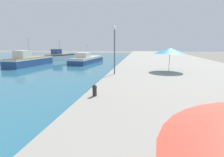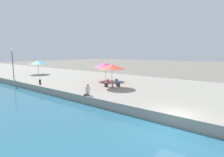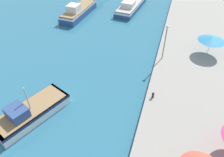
{
  "view_description": "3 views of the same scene",
  "coord_description": "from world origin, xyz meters",
  "views": [
    {
      "loc": [
        3.22,
        7.73,
        3.68
      ],
      "look_at": [
        1.5,
        18.22,
        1.58
      ],
      "focal_mm": 28.0,
      "sensor_mm": 36.0,
      "label": 1
    },
    {
      "loc": [
        -10.64,
        -3.4,
        4.64
      ],
      "look_at": [
        4.91,
        8.85,
        1.78
      ],
      "focal_mm": 28.0,
      "sensor_mm": 36.0,
      "label": 2
    },
    {
      "loc": [
        1.45,
        0.38,
        16.6
      ],
      "look_at": [
        -4.0,
        18.0,
        1.38
      ],
      "focal_mm": 35.0,
      "sensor_mm": 36.0,
      "label": 3
    }
  ],
  "objects": [
    {
      "name": "fishing_boat_mid",
      "position": [
        -15.6,
        34.9,
        0.95
      ],
      "size": [
        3.41,
        9.76,
        4.62
      ],
      "rotation": [
        0.0,
        0.0,
        -0.06
      ],
      "color": "navy",
      "rests_on": "water_basin"
    },
    {
      "name": "lamppost",
      "position": [
        0.71,
        24.5,
        3.87
      ],
      "size": [
        0.36,
        0.36,
        4.56
      ],
      "color": "#565B60",
      "rests_on": "quay_promenade"
    },
    {
      "name": "quay_promenade",
      "position": [
        8.0,
        37.0,
        0.39
      ],
      "size": [
        16.0,
        90.0,
        0.78
      ],
      "color": "gray",
      "rests_on": "ground_plane"
    },
    {
      "name": "fishing_boat_distant",
      "position": [
        -15.67,
        46.75,
        0.91
      ],
      "size": [
        4.87,
        7.58,
        4.39
      ],
      "rotation": [
        0.0,
        0.0,
        -0.32
      ],
      "color": "silver",
      "rests_on": "water_basin"
    },
    {
      "name": "fishing_boat_far",
      "position": [
        -7.22,
        40.82,
        0.77
      ],
      "size": [
        4.13,
        11.02,
        3.66
      ],
      "rotation": [
        0.0,
        0.0,
        -0.1
      ],
      "color": "navy",
      "rests_on": "water_basin"
    },
    {
      "name": "mooring_bollard",
      "position": [
        0.7,
        17.02,
        1.13
      ],
      "size": [
        0.26,
        0.26,
        0.65
      ],
      "color": "#2D2823",
      "rests_on": "quay_promenade"
    },
    {
      "name": "cafe_umbrella_striped",
      "position": [
        6.3,
        27.42,
        2.98
      ],
      "size": [
        3.38,
        3.38,
        2.5
      ],
      "color": "#B7B7B7",
      "rests_on": "quay_promenade"
    }
  ]
}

